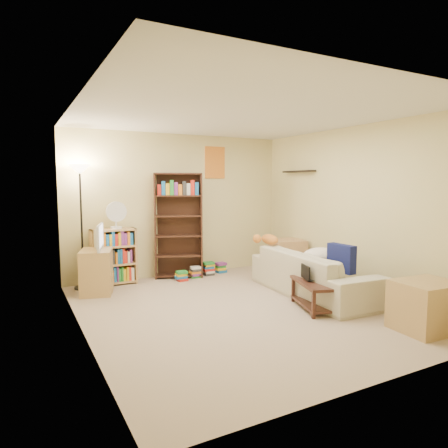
# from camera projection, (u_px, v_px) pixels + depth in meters

# --- Properties ---
(room) EXTENTS (4.50, 4.54, 2.52)m
(room) POSITION_uv_depth(u_px,v_px,m) (243.00, 184.00, 5.11)
(room) COLOR tan
(room) RESTS_ON ground
(sofa) EXTENTS (2.32, 1.16, 0.64)m
(sofa) POSITION_uv_depth(u_px,v_px,m) (313.00, 273.00, 5.87)
(sofa) COLOR beige
(sofa) RESTS_ON ground
(navy_pillow) EXTENTS (0.14, 0.43, 0.38)m
(navy_pillow) POSITION_uv_depth(u_px,v_px,m) (341.00, 258.00, 5.45)
(navy_pillow) COLOR #131954
(navy_pillow) RESTS_ON sofa
(cream_blanket) EXTENTS (0.59, 0.42, 0.25)m
(cream_blanket) POSITION_uv_depth(u_px,v_px,m) (320.00, 256.00, 5.96)
(cream_blanket) COLOR white
(cream_blanket) RESTS_ON sofa
(tabby_cat) EXTENTS (0.51, 0.21, 0.17)m
(tabby_cat) POSITION_uv_depth(u_px,v_px,m) (267.00, 239.00, 6.49)
(tabby_cat) COLOR orange
(tabby_cat) RESTS_ON sofa
(coffee_table) EXTENTS (0.69, 0.92, 0.36)m
(coffee_table) POSITION_uv_depth(u_px,v_px,m) (317.00, 292.00, 5.20)
(coffee_table) COLOR #412219
(coffee_table) RESTS_ON ground
(laptop) EXTENTS (0.48, 0.48, 0.02)m
(laptop) POSITION_uv_depth(u_px,v_px,m) (314.00, 279.00, 5.27)
(laptop) COLOR black
(laptop) RESTS_ON coffee_table
(laptop_screen) EXTENTS (0.09, 0.26, 0.18)m
(laptop_screen) POSITION_uv_depth(u_px,v_px,m) (305.00, 272.00, 5.24)
(laptop_screen) COLOR white
(laptop_screen) RESTS_ON laptop
(mug) EXTENTS (0.11, 0.11, 0.09)m
(mug) POSITION_uv_depth(u_px,v_px,m) (333.00, 281.00, 5.03)
(mug) COLOR silver
(mug) RESTS_ON coffee_table
(tv_remote) EXTENTS (0.05, 0.15, 0.02)m
(tv_remote) POSITION_uv_depth(u_px,v_px,m) (315.00, 276.00, 5.47)
(tv_remote) COLOR black
(tv_remote) RESTS_ON coffee_table
(tv_stand) EXTENTS (0.59, 0.71, 0.65)m
(tv_stand) POSITION_uv_depth(u_px,v_px,m) (97.00, 271.00, 5.95)
(tv_stand) COLOR tan
(tv_stand) RESTS_ON ground
(television) EXTENTS (0.71, 0.45, 0.38)m
(television) POSITION_uv_depth(u_px,v_px,m) (95.00, 237.00, 5.90)
(television) COLOR black
(television) RESTS_ON tv_stand
(tall_bookshelf) EXTENTS (0.86, 0.54, 1.81)m
(tall_bookshelf) POSITION_uv_depth(u_px,v_px,m) (178.00, 223.00, 6.89)
(tall_bookshelf) COLOR #3B1F17
(tall_bookshelf) RESTS_ON ground
(short_bookshelf) EXTENTS (0.71, 0.28, 0.91)m
(short_bookshelf) POSITION_uv_depth(u_px,v_px,m) (114.00, 257.00, 6.45)
(short_bookshelf) COLOR tan
(short_bookshelf) RESTS_ON ground
(desk_fan) EXTENTS (0.32, 0.18, 0.44)m
(desk_fan) POSITION_uv_depth(u_px,v_px,m) (116.00, 214.00, 6.37)
(desk_fan) COLOR white
(desk_fan) RESTS_ON short_bookshelf
(floor_lamp) EXTENTS (0.33, 0.33, 1.92)m
(floor_lamp) POSITION_uv_depth(u_px,v_px,m) (80.00, 190.00, 6.08)
(floor_lamp) COLOR black
(floor_lamp) RESTS_ON ground
(side_table) EXTENTS (0.67, 0.67, 0.63)m
(side_table) POSITION_uv_depth(u_px,v_px,m) (287.00, 257.00, 7.20)
(side_table) COLOR tan
(side_table) RESTS_ON ground
(end_cabinet) EXTENTS (0.70, 0.60, 0.55)m
(end_cabinet) POSITION_uv_depth(u_px,v_px,m) (426.00, 306.00, 4.44)
(end_cabinet) COLOR tan
(end_cabinet) RESTS_ON ground
(book_stacks) EXTENTS (1.08, 0.41, 0.24)m
(book_stacks) POSITION_uv_depth(u_px,v_px,m) (203.00, 271.00, 7.04)
(book_stacks) COLOR red
(book_stacks) RESTS_ON ground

